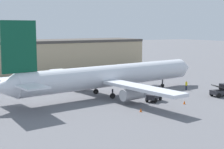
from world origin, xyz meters
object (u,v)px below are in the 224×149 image
object	(u,v)px
baggage_tug	(155,94)
safety_cone_far	(141,110)
belt_loader_truck	(222,90)
airplane	(107,76)
safety_cone_near	(184,102)
ground_crew_worker	(186,85)

from	to	relation	value
baggage_tug	safety_cone_far	xyz separation A→B (m)	(-6.18, -4.78, -0.82)
belt_loader_truck	safety_cone_far	world-z (taller)	belt_loader_truck
airplane	baggage_tug	size ratio (longest dim) A/B	12.36
baggage_tug	safety_cone_near	size ratio (longest dim) A/B	6.20
ground_crew_worker	belt_loader_truck	size ratio (longest dim) A/B	0.47
baggage_tug	airplane	bearing A→B (deg)	91.51
baggage_tug	safety_cone_far	distance (m)	7.86
airplane	belt_loader_truck	xyz separation A→B (m)	(16.82, -10.54, -2.42)
ground_crew_worker	safety_cone_far	distance (m)	19.70
ground_crew_worker	baggage_tug	world-z (taller)	baggage_tug
safety_cone_far	safety_cone_near	bearing A→B (deg)	3.00
airplane	ground_crew_worker	xyz separation A→B (m)	(15.67, -2.95, -2.52)
ground_crew_worker	safety_cone_near	bearing A→B (deg)	157.45
belt_loader_truck	safety_cone_near	bearing A→B (deg)	-166.20
airplane	belt_loader_truck	size ratio (longest dim) A/B	11.39
belt_loader_truck	safety_cone_near	distance (m)	10.00
airplane	baggage_tug	world-z (taller)	airplane
baggage_tug	safety_cone_near	distance (m)	5.03
safety_cone_near	safety_cone_far	distance (m)	8.63
airplane	safety_cone_far	size ratio (longest dim) A/B	76.57
belt_loader_truck	baggage_tug	bearing A→B (deg)	172.57
baggage_tug	safety_cone_far	bearing A→B (deg)	-171.81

